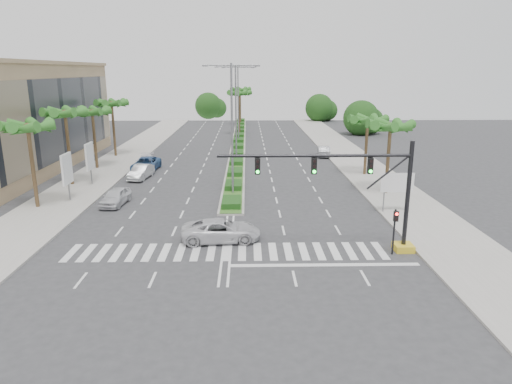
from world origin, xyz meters
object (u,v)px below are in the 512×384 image
Objects in this scene: car_crossing at (221,230)px; car_right at (324,151)px; car_parked_b at (141,172)px; car_parked_c at (146,164)px; car_parked_d at (146,161)px; car_parked_a at (115,197)px.

car_crossing is 33.89m from car_right.
car_parked_c reaches higher than car_parked_b.
car_parked_d is 0.85× the size of car_crossing.
car_right is (22.25, 8.78, -0.06)m from car_parked_c.
car_right reaches higher than car_parked_a.
car_crossing is 1.22× the size of car_right.
car_crossing is (9.67, -8.87, 0.02)m from car_parked_a.
car_parked_c reaches higher than car_right.
car_crossing is at bearing 74.20° from car_right.
car_right is (12.25, 31.60, -0.02)m from car_crossing.
car_parked_d is 1.04× the size of car_right.
car_parked_d is 27.52m from car_crossing.
car_parked_b is at bearing -83.16° from car_parked_c.
car_parked_a is 31.58m from car_right.
car_parked_c reaches higher than car_parked_a.
car_parked_d is at bearing 98.88° from car_parked_a.
car_parked_c is 1.23× the size of car_parked_d.
car_crossing reaches higher than car_right.
car_parked_b is 25.39m from car_right.
car_parked_b is at bearing -88.82° from car_parked_d.
car_parked_a reaches higher than car_parked_d.
car_parked_c is 1.05× the size of car_crossing.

